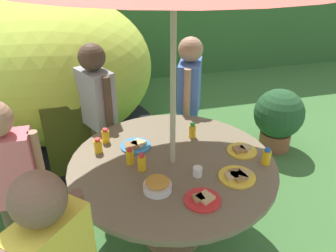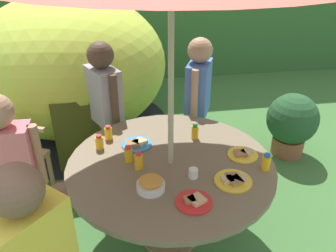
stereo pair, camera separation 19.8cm
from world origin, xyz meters
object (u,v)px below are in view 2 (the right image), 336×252
(child_in_grey_shirt, at_px, (104,96))
(juice_bottle_near_right, at_px, (195,132))
(plate_center_front, at_px, (233,180))
(juice_bottle_far_left, at_px, (99,142))
(garden_table, at_px, (171,173))
(plate_mid_right, at_px, (136,144))
(juice_bottle_front_edge, at_px, (139,161))
(cup_near, at_px, (193,173))
(dome_tent, at_px, (72,66))
(juice_bottle_far_right, at_px, (266,162))
(child_in_blue_shirt, at_px, (198,89))
(juice_bottle_near_left, at_px, (108,133))
(potted_plant, at_px, (292,122))
(snack_bowl, at_px, (151,184))
(juice_bottle_center_back, at_px, (128,154))
(plate_mid_left, at_px, (194,201))
(child_in_pink_shirt, at_px, (9,161))
(plate_back_edge, at_px, (243,154))

(child_in_grey_shirt, xyz_separation_m, juice_bottle_near_right, (0.66, -0.57, -0.09))
(plate_center_front, distance_m, juice_bottle_far_left, 0.97)
(garden_table, height_order, plate_mid_right, plate_mid_right)
(juice_bottle_front_edge, height_order, cup_near, juice_bottle_front_edge)
(dome_tent, xyz_separation_m, juice_bottle_far_right, (1.39, -2.05, -0.02))
(dome_tent, distance_m, child_in_blue_shirt, 1.54)
(cup_near, bearing_deg, juice_bottle_far_right, 1.32)
(plate_center_front, bearing_deg, juice_bottle_near_left, 139.79)
(child_in_blue_shirt, bearing_deg, potted_plant, 116.23)
(snack_bowl, distance_m, juice_bottle_center_back, 0.34)
(plate_mid_left, height_order, juice_bottle_front_edge, juice_bottle_front_edge)
(juice_bottle_near_left, height_order, juice_bottle_far_right, juice_bottle_far_right)
(child_in_pink_shirt, xyz_separation_m, plate_mid_left, (1.09, -0.43, -0.10))
(plate_mid_right, bearing_deg, garden_table, -50.23)
(snack_bowl, bearing_deg, juice_bottle_far_right, 6.57)
(child_in_pink_shirt, distance_m, juice_bottle_far_right, 1.63)
(potted_plant, bearing_deg, juice_bottle_front_edge, -148.91)
(juice_bottle_far_right, bearing_deg, dome_tent, 124.16)
(juice_bottle_near_right, relative_size, cup_near, 1.86)
(plate_mid_right, height_order, cup_near, cup_near)
(plate_mid_right, relative_size, juice_bottle_front_edge, 1.80)
(dome_tent, distance_m, plate_center_front, 2.43)
(child_in_blue_shirt, bearing_deg, juice_bottle_front_edge, -9.43)
(snack_bowl, bearing_deg, child_in_blue_shirt, 64.05)
(plate_center_front, xyz_separation_m, plate_back_edge, (0.16, 0.27, -0.00))
(garden_table, xyz_separation_m, juice_bottle_front_edge, (-0.22, -0.03, 0.15))
(juice_bottle_near_left, relative_size, juice_bottle_near_right, 0.95)
(juice_bottle_far_right, bearing_deg, juice_bottle_near_left, 151.48)
(juice_bottle_front_edge, bearing_deg, juice_bottle_far_left, 132.17)
(dome_tent, height_order, snack_bowl, dome_tent)
(plate_mid_right, bearing_deg, juice_bottle_front_edge, -91.03)
(juice_bottle_center_back, height_order, cup_near, juice_bottle_center_back)
(plate_center_front, height_order, juice_bottle_near_right, juice_bottle_near_right)
(child_in_pink_shirt, xyz_separation_m, juice_bottle_near_right, (1.25, 0.27, -0.06))
(juice_bottle_near_left, xyz_separation_m, juice_bottle_center_back, (0.13, -0.32, 0.00))
(garden_table, xyz_separation_m, child_in_blue_shirt, (0.40, 0.90, 0.23))
(juice_bottle_center_back, bearing_deg, juice_bottle_near_left, 112.36)
(child_in_grey_shirt, xyz_separation_m, plate_center_front, (0.78, -1.12, -0.13))
(child_in_grey_shirt, xyz_separation_m, juice_bottle_near_left, (0.02, -0.48, -0.09))
(dome_tent, distance_m, child_in_grey_shirt, 1.09)
(child_in_pink_shirt, bearing_deg, cup_near, -9.12)
(child_in_blue_shirt, xyz_separation_m, juice_bottle_far_left, (-0.87, -0.65, -0.08))
(potted_plant, relative_size, plate_mid_right, 3.04)
(juice_bottle_center_back, xyz_separation_m, cup_near, (0.39, -0.24, -0.02))
(garden_table, relative_size, plate_mid_right, 6.41)
(snack_bowl, height_order, plate_back_edge, snack_bowl)
(garden_table, relative_size, child_in_blue_shirt, 1.10)
(dome_tent, relative_size, juice_bottle_front_edge, 20.33)
(juice_bottle_near_right, distance_m, juice_bottle_far_left, 0.70)
(plate_center_front, relative_size, juice_bottle_far_left, 2.15)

